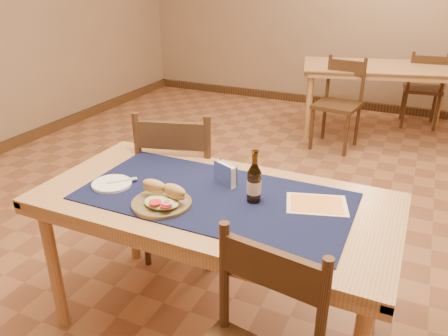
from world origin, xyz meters
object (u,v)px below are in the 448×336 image
at_px(beer_bottle, 254,183).
at_px(napkin_holder, 225,175).
at_px(chair_main_far, 181,182).
at_px(main_table, 215,213).
at_px(back_table, 381,73).
at_px(sandwich_plate, 162,200).

xyz_separation_m(beer_bottle, napkin_holder, (-0.18, 0.09, -0.04)).
height_order(chair_main_far, napkin_holder, chair_main_far).
relative_size(main_table, back_table, 0.90).
bearing_deg(napkin_holder, beer_bottle, -27.19).
xyz_separation_m(chair_main_far, sandwich_plate, (0.30, -0.66, 0.27)).
bearing_deg(main_table, chair_main_far, 133.55).
bearing_deg(beer_bottle, sandwich_plate, -149.50).
xyz_separation_m(chair_main_far, napkin_holder, (0.46, -0.37, 0.30)).
distance_m(back_table, sandwich_plate, 3.60).
xyz_separation_m(chair_main_far, beer_bottle, (0.64, -0.46, 0.33)).
bearing_deg(sandwich_plate, chair_main_far, 114.30).
distance_m(back_table, napkin_holder, 3.29).
relative_size(back_table, napkin_holder, 13.45).
height_order(beer_bottle, napkin_holder, beer_bottle).
bearing_deg(back_table, chair_main_far, -105.34).
distance_m(main_table, back_table, 3.41).
relative_size(back_table, beer_bottle, 7.56).
distance_m(sandwich_plate, beer_bottle, 0.40).
relative_size(main_table, beer_bottle, 6.77).
relative_size(back_table, sandwich_plate, 6.89).
bearing_deg(back_table, beer_bottle, -92.73).
relative_size(chair_main_far, beer_bottle, 4.17).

